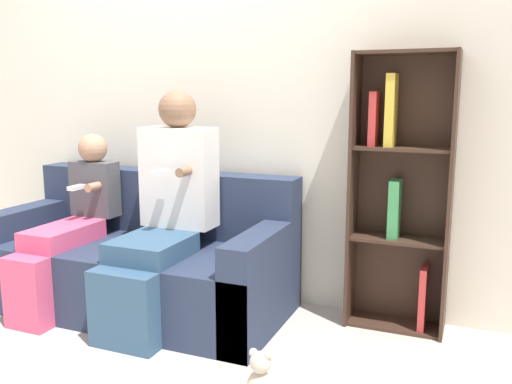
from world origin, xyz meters
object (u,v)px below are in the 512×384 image
adult_seated (164,205)px  couch (141,262)px  teddy_bear (260,379)px  bookshelf (401,191)px  child_seated (69,222)px

adult_seated → couch: bearing=158.0°
couch → teddy_bear: size_ratio=7.37×
bookshelf → teddy_bear: (-0.40, -1.04, -0.65)m
couch → adult_seated: size_ratio=1.38×
couch → child_seated: (-0.40, -0.16, 0.25)m
child_seated → teddy_bear: size_ratio=4.25×
adult_seated → child_seated: adult_seated is taller
teddy_bear → adult_seated: bearing=143.3°
couch → child_seated: child_seated is taller
adult_seated → teddy_bear: bearing=-36.7°
bookshelf → adult_seated: bearing=-161.1°
teddy_bear → bookshelf: bearing=69.1°
bookshelf → teddy_bear: bookshelf is taller
child_seated → adult_seated: bearing=5.2°
child_seated → couch: bearing=21.5°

